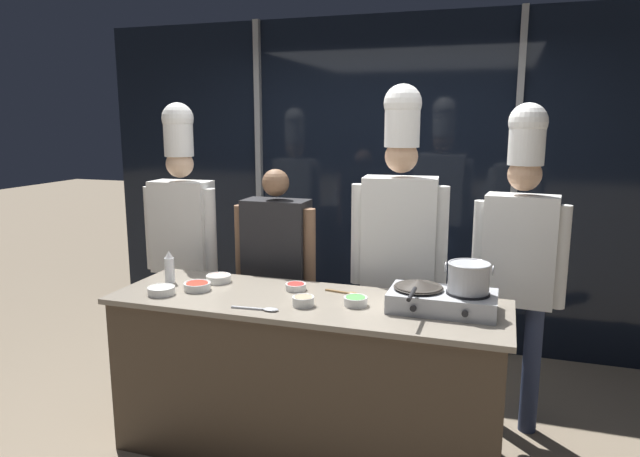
% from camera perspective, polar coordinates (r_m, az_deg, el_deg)
% --- Properties ---
extents(ground_plane, '(24.00, 24.00, 0.00)m').
position_cam_1_polar(ground_plane, '(3.53, -1.35, -21.34)').
color(ground_plane, '#7F705B').
extents(window_wall_back, '(5.01, 0.09, 2.70)m').
position_cam_1_polar(window_wall_back, '(4.78, 5.92, 4.46)').
color(window_wall_back, black).
rests_on(window_wall_back, ground_plane).
extents(demo_counter, '(2.18, 0.69, 0.91)m').
position_cam_1_polar(demo_counter, '(3.31, -1.39, -14.63)').
color(demo_counter, '#4C3D2D').
rests_on(demo_counter, ground_plane).
extents(portable_stove, '(0.54, 0.32, 0.11)m').
position_cam_1_polar(portable_stove, '(3.02, 12.14, -7.04)').
color(portable_stove, '#B2B5BA').
rests_on(portable_stove, demo_counter).
extents(frying_pan, '(0.26, 0.45, 0.04)m').
position_cam_1_polar(frying_pan, '(3.00, 9.81, -5.50)').
color(frying_pan, '#38332D').
rests_on(frying_pan, portable_stove).
extents(stock_pot, '(0.24, 0.21, 0.15)m').
position_cam_1_polar(stock_pot, '(2.97, 14.65, -4.70)').
color(stock_pot, '#B7BABF').
rests_on(stock_pot, portable_stove).
extents(squeeze_bottle_clear, '(0.06, 0.06, 0.20)m').
position_cam_1_polar(squeeze_bottle_clear, '(3.54, -14.82, -3.80)').
color(squeeze_bottle_clear, white).
rests_on(squeeze_bottle_clear, demo_counter).
extents(prep_bowl_bell_pepper, '(0.12, 0.12, 0.04)m').
position_cam_1_polar(prep_bowl_bell_pepper, '(3.30, -2.44, -5.78)').
color(prep_bowl_bell_pepper, white).
rests_on(prep_bowl_bell_pepper, demo_counter).
extents(prep_bowl_mushrooms, '(0.12, 0.12, 0.05)m').
position_cam_1_polar(prep_bowl_mushrooms, '(3.03, -1.68, -7.20)').
color(prep_bowl_mushrooms, white).
rests_on(prep_bowl_mushrooms, demo_counter).
extents(prep_bowl_shrimp, '(0.15, 0.15, 0.04)m').
position_cam_1_polar(prep_bowl_shrimp, '(3.51, -10.11, -4.88)').
color(prep_bowl_shrimp, white).
rests_on(prep_bowl_shrimp, demo_counter).
extents(prep_bowl_bean_sprouts, '(0.15, 0.15, 0.05)m').
position_cam_1_polar(prep_bowl_bean_sprouts, '(3.34, -15.60, -5.94)').
color(prep_bowl_bean_sprouts, white).
rests_on(prep_bowl_bean_sprouts, demo_counter).
extents(prep_bowl_scallions, '(0.13, 0.13, 0.05)m').
position_cam_1_polar(prep_bowl_scallions, '(3.04, 3.58, -7.19)').
color(prep_bowl_scallions, white).
rests_on(prep_bowl_scallions, demo_counter).
extents(prep_bowl_chili_flakes, '(0.16, 0.16, 0.05)m').
position_cam_1_polar(prep_bowl_chili_flakes, '(3.37, -12.18, -5.61)').
color(prep_bowl_chili_flakes, white).
rests_on(prep_bowl_chili_flakes, demo_counter).
extents(serving_spoon_slotted, '(0.20, 0.06, 0.02)m').
position_cam_1_polar(serving_spoon_slotted, '(3.23, 2.76, -6.44)').
color(serving_spoon_slotted, olive).
rests_on(serving_spoon_slotted, demo_counter).
extents(serving_spoon_solid, '(0.26, 0.06, 0.02)m').
position_cam_1_polar(serving_spoon_solid, '(2.98, -5.58, -8.03)').
color(serving_spoon_solid, '#B2B5BA').
rests_on(serving_spoon_solid, demo_counter).
extents(chef_head, '(0.55, 0.23, 1.99)m').
position_cam_1_polar(chef_head, '(4.17, -13.61, 0.59)').
color(chef_head, '#2D3856').
rests_on(chef_head, ground_plane).
extents(person_guest, '(0.57, 0.23, 1.56)m').
position_cam_1_polar(person_guest, '(3.82, -4.36, -3.36)').
color(person_guest, '#232326').
rests_on(person_guest, ground_plane).
extents(chef_sous, '(0.59, 0.27, 2.09)m').
position_cam_1_polar(chef_sous, '(3.58, 7.95, -0.03)').
color(chef_sous, '#2D3856').
rests_on(chef_sous, ground_plane).
extents(chef_line, '(0.53, 0.25, 1.97)m').
position_cam_1_polar(chef_line, '(3.53, 19.36, -1.52)').
color(chef_line, '#2D3856').
rests_on(chef_line, ground_plane).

